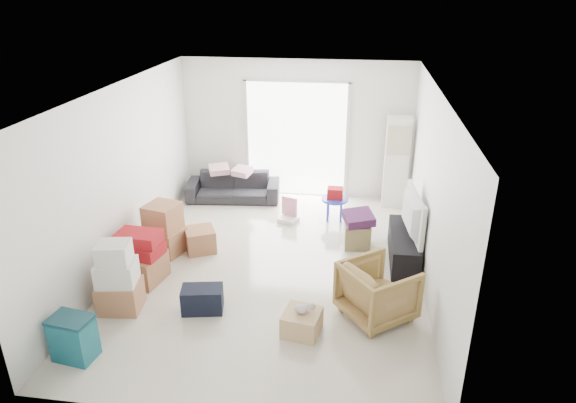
% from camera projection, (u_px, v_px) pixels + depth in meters
% --- Properties ---
extents(room_shell, '(4.98, 6.48, 3.18)m').
position_uv_depth(room_shell, '(270.00, 185.00, 7.33)').
color(room_shell, beige).
rests_on(room_shell, ground).
extents(sliding_door, '(2.10, 0.04, 2.33)m').
position_uv_depth(sliding_door, '(296.00, 135.00, 10.08)').
color(sliding_door, white).
rests_on(sliding_door, room_shell).
extents(ac_tower, '(0.45, 0.30, 1.75)m').
position_uv_depth(ac_tower, '(396.00, 163.00, 9.68)').
color(ac_tower, white).
rests_on(ac_tower, room_shell).
extents(tv_console, '(0.41, 1.38, 0.46)m').
position_uv_depth(tv_console, '(404.00, 247.00, 7.97)').
color(tv_console, black).
rests_on(tv_console, room_shell).
extents(television, '(0.80, 1.25, 0.15)m').
position_uv_depth(television, '(405.00, 229.00, 7.85)').
color(television, black).
rests_on(television, tv_console).
extents(sofa, '(1.86, 0.72, 0.71)m').
position_uv_depth(sofa, '(233.00, 183.00, 10.15)').
color(sofa, '#232328').
rests_on(sofa, room_shell).
extents(pillow_left, '(0.42, 0.38, 0.11)m').
position_uv_depth(pillow_left, '(219.00, 162.00, 10.03)').
color(pillow_left, '#F8B5C6').
rests_on(pillow_left, sofa).
extents(pillow_right, '(0.48, 0.43, 0.13)m').
position_uv_depth(pillow_right, '(242.00, 163.00, 9.93)').
color(pillow_right, '#F8B5C6').
rests_on(pillow_right, sofa).
extents(armchair, '(1.10, 1.11, 0.84)m').
position_uv_depth(armchair, '(378.00, 289.00, 6.55)').
color(armchair, '#AA7B4B').
rests_on(armchair, room_shell).
extents(storage_bins, '(0.52, 0.40, 0.55)m').
position_uv_depth(storage_bins, '(73.00, 338.00, 5.87)').
color(storage_bins, '#115666').
rests_on(storage_bins, room_shell).
extents(box_stack_a, '(0.58, 0.50, 0.98)m').
position_uv_depth(box_stack_a, '(118.00, 280.00, 6.69)').
color(box_stack_a, '#A76E4B').
rests_on(box_stack_a, room_shell).
extents(box_stack_b, '(0.70, 0.68, 0.77)m').
position_uv_depth(box_stack_b, '(141.00, 258.00, 7.39)').
color(box_stack_b, '#A76E4B').
rests_on(box_stack_b, room_shell).
extents(box_stack_c, '(0.67, 0.61, 0.83)m').
position_uv_depth(box_stack_c, '(164.00, 229.00, 8.14)').
color(box_stack_c, '#A76E4B').
rests_on(box_stack_c, room_shell).
extents(loose_box, '(0.61, 0.61, 0.38)m').
position_uv_depth(loose_box, '(200.00, 240.00, 8.28)').
color(loose_box, '#A76E4B').
rests_on(loose_box, room_shell).
extents(duffel_bag, '(0.58, 0.41, 0.34)m').
position_uv_depth(duffel_bag, '(202.00, 299.00, 6.76)').
color(duffel_bag, black).
rests_on(duffel_bag, room_shell).
extents(ottoman, '(0.43, 0.43, 0.41)m').
position_uv_depth(ottoman, '(358.00, 235.00, 8.39)').
color(ottoman, olive).
rests_on(ottoman, room_shell).
extents(blanket, '(0.56, 0.56, 0.14)m').
position_uv_depth(blanket, '(358.00, 220.00, 8.28)').
color(blanket, '#522051').
rests_on(blanket, ottoman).
extents(kids_table, '(0.48, 0.48, 0.62)m').
position_uv_depth(kids_table, '(335.00, 197.00, 9.26)').
color(kids_table, blue).
rests_on(kids_table, room_shell).
extents(toy_walker, '(0.40, 0.38, 0.43)m').
position_uv_depth(toy_walker, '(289.00, 215.00, 9.32)').
color(toy_walker, silver).
rests_on(toy_walker, room_shell).
extents(wood_crate, '(0.51, 0.51, 0.29)m').
position_uv_depth(wood_crate, '(302.00, 322.00, 6.35)').
color(wood_crate, tan).
rests_on(wood_crate, room_shell).
extents(plush_bunny, '(0.26, 0.15, 0.13)m').
position_uv_depth(plush_bunny, '(304.00, 308.00, 6.27)').
color(plush_bunny, '#B2ADA8').
rests_on(plush_bunny, wood_crate).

